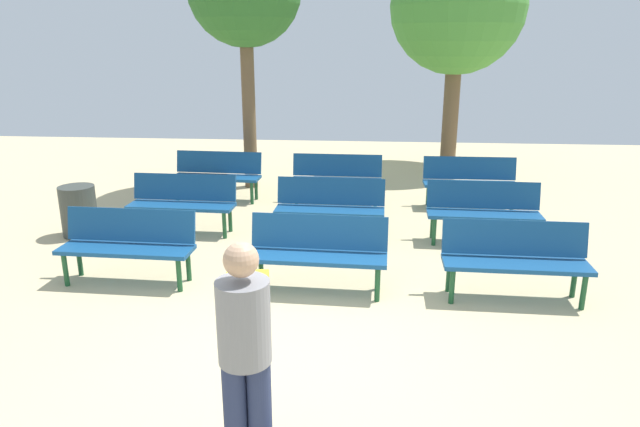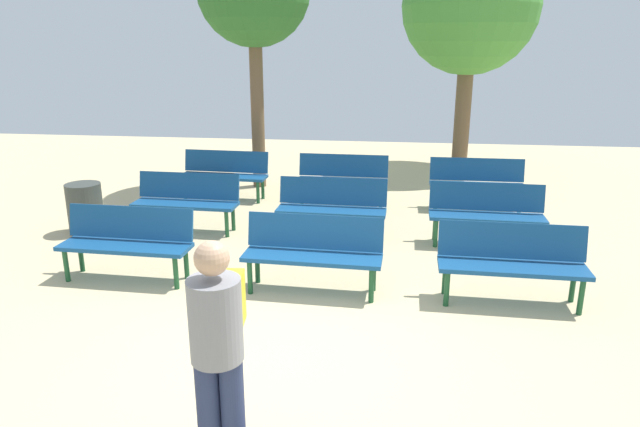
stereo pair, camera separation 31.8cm
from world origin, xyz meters
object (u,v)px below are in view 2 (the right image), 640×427
bench_r0_c2 (512,259)px  visitor_with_backpack (218,344)px  bench_r2_c2 (477,181)px  trash_bin (85,208)px  bench_r0_c0 (127,239)px  bench_r2_c1 (343,176)px  bench_r0_c1 (313,249)px  bench_r1_c0 (187,198)px  tree_1 (470,7)px  bench_r1_c2 (486,210)px  bench_r2_c0 (224,172)px  bench_r1_c1 (332,205)px

bench_r0_c2 → visitor_with_backpack: size_ratio=0.98×
bench_r2_c2 → trash_bin: size_ratio=2.11×
bench_r0_c0 → bench_r2_c1: same height
bench_r2_c1 → bench_r2_c2: 2.33m
bench_r0_c1 → bench_r0_c2: bearing=1.6°
bench_r1_c0 → bench_r2_c2: same height
tree_1 → visitor_with_backpack: tree_1 is taller
bench_r1_c2 → tree_1: size_ratio=0.32×
bench_r0_c2 → bench_r1_c2: size_ratio=1.00×
tree_1 → trash_bin: size_ratio=6.62×
bench_r2_c1 → tree_1: size_ratio=0.32×
bench_r2_c2 → bench_r1_c0: bearing=-159.1°
bench_r0_c0 → bench_r1_c2: 4.87m
bench_r0_c2 → trash_bin: size_ratio=2.12×
bench_r2_c1 → trash_bin: size_ratio=2.12×
bench_r0_c2 → bench_r2_c2: (0.12, 3.72, 0.00)m
bench_r1_c0 → bench_r2_c1: size_ratio=1.00×
bench_r0_c0 → bench_r0_c1: bearing=0.1°
bench_r1_c2 → bench_r0_c1: bearing=-138.4°
tree_1 → bench_r1_c0: bearing=-131.7°
bench_r1_c0 → bench_r1_c2: bearing=0.6°
bench_r0_c1 → bench_r2_c2: same height
bench_r0_c0 → visitor_with_backpack: size_ratio=0.98×
bench_r1_c2 → trash_bin: 5.97m
bench_r2_c0 → bench_r2_c1: 2.20m
bench_r2_c0 → visitor_with_backpack: size_ratio=0.98×
tree_1 → bench_r1_c1: bearing=-114.5°
bench_r0_c1 → bench_r1_c0: bearing=141.2°
bench_r0_c2 → bench_r1_c0: bearing=157.4°
bench_r0_c1 → tree_1: (2.42, 7.16, 3.02)m
trash_bin → bench_r2_c0: bearing=54.6°
bench_r1_c2 → bench_r2_c2: bearing=88.2°
bench_r2_c0 → bench_r2_c2: (4.53, -0.13, 0.00)m
bench_r1_c1 → bench_r2_c2: 2.95m
tree_1 → trash_bin: tree_1 is taller
bench_r0_c2 → visitor_with_backpack: 3.82m
bench_r2_c2 → trash_bin: bearing=-161.4°
bench_r1_c2 → bench_r2_c1: (-2.22, 1.87, 0.00)m
bench_r1_c2 → bench_r1_c0: bearing=-179.4°
tree_1 → trash_bin: (-6.16, -5.51, -3.14)m
bench_r0_c2 → bench_r2_c0: bearing=140.2°
bench_r2_c1 → bench_r1_c2: bearing=-39.2°
bench_r2_c2 → visitor_with_backpack: 7.11m
bench_r2_c2 → bench_r0_c2: bearing=-91.8°
bench_r2_c0 → bench_r2_c1: size_ratio=1.01×
bench_r0_c0 → bench_r1_c2: size_ratio=1.00×
bench_r0_c1 → bench_r0_c2: size_ratio=1.00×
bench_r2_c1 → bench_r1_c0: bearing=-140.3°
bench_r2_c1 → tree_1: tree_1 is taller
bench_r0_c0 → bench_r0_c1: 2.30m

